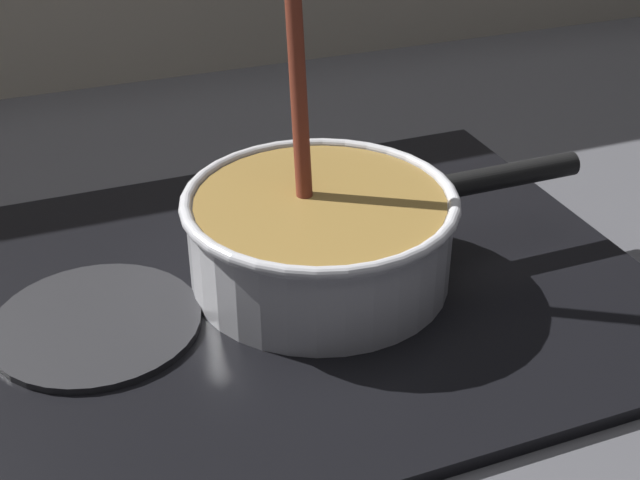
% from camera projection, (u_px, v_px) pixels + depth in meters
% --- Properties ---
extents(ground, '(2.40, 1.60, 0.04)m').
position_uv_depth(ground, '(384.00, 474.00, 0.60)').
color(ground, '#4C4C51').
extents(hob_plate, '(0.56, 0.48, 0.01)m').
position_uv_depth(hob_plate, '(320.00, 284.00, 0.76)').
color(hob_plate, black).
rests_on(hob_plate, ground).
extents(burner_ring, '(0.19, 0.19, 0.01)m').
position_uv_depth(burner_ring, '(320.00, 274.00, 0.76)').
color(burner_ring, '#592D0C').
rests_on(burner_ring, hob_plate).
extents(spare_burner, '(0.17, 0.17, 0.01)m').
position_uv_depth(spare_burner, '(96.00, 323.00, 0.70)').
color(spare_burner, '#262628').
rests_on(spare_burner, hob_plate).
extents(cooking_pan, '(0.37, 0.24, 0.33)m').
position_uv_depth(cooking_pan, '(321.00, 233.00, 0.74)').
color(cooking_pan, silver).
rests_on(cooking_pan, hob_plate).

